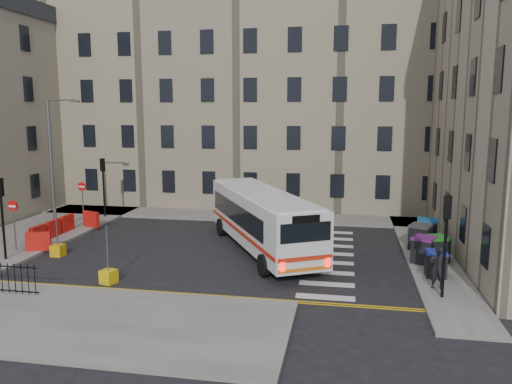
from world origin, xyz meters
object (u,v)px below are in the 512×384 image
(wheelie_bin_a, at_px, (436,264))
(wheelie_bin_e, at_px, (427,231))
(pedestrian, at_px, (437,268))
(wheelie_bin_d, at_px, (420,237))
(bus, at_px, (262,218))
(bollard_yellow, at_px, (58,250))
(bollard_chevron, at_px, (109,277))
(wheelie_bin_b, at_px, (424,250))
(wheelie_bin_c, at_px, (436,248))
(streetlamp, at_px, (51,163))

(wheelie_bin_a, relative_size, wheelie_bin_e, 0.83)
(wheelie_bin_a, height_order, pedestrian, pedestrian)
(pedestrian, bearing_deg, wheelie_bin_d, -93.88)
(bus, bearing_deg, bollard_yellow, 167.59)
(bollard_chevron, bearing_deg, wheelie_bin_e, 31.35)
(bus, distance_m, bollard_chevron, 8.71)
(wheelie_bin_b, height_order, bollard_chevron, wheelie_bin_b)
(wheelie_bin_b, xyz_separation_m, wheelie_bin_e, (0.70, 3.76, 0.05))
(wheelie_bin_b, height_order, wheelie_bin_d, wheelie_bin_d)
(bus, height_order, pedestrian, bus)
(wheelie_bin_d, xyz_separation_m, bollard_yellow, (-18.72, -4.31, -0.52))
(bus, relative_size, wheelie_bin_a, 10.03)
(bollard_chevron, bearing_deg, bollard_yellow, 143.16)
(wheelie_bin_c, relative_size, pedestrian, 0.77)
(wheelie_bin_c, height_order, pedestrian, pedestrian)
(streetlamp, relative_size, bollard_chevron, 13.57)
(bollard_chevron, bearing_deg, wheelie_bin_d, 28.59)
(streetlamp, bearing_deg, bus, -7.04)
(pedestrian, bearing_deg, bus, -32.78)
(wheelie_bin_a, xyz_separation_m, bollard_yellow, (-18.77, 0.26, -0.43))
(streetlamp, xyz_separation_m, bollard_chevron, (7.56, -8.00, -4.04))
(wheelie_bin_b, distance_m, wheelie_bin_d, 2.54)
(wheelie_bin_d, relative_size, bollard_chevron, 2.55)
(bus, xyz_separation_m, pedestrian, (8.24, -4.86, -0.78))
(bollard_yellow, xyz_separation_m, bollard_chevron, (4.56, -3.41, 0.00))
(bus, xyz_separation_m, wheelie_bin_c, (8.87, -0.78, -1.06))
(wheelie_bin_a, relative_size, pedestrian, 0.64)
(wheelie_bin_e, relative_size, bollard_chevron, 2.31)
(bollard_chevron, bearing_deg, bus, 47.86)
(wheelie_bin_a, bearing_deg, wheelie_bin_d, 91.52)
(wheelie_bin_d, height_order, bollard_chevron, wheelie_bin_d)
(bus, relative_size, wheelie_bin_d, 7.49)
(bollard_yellow, bearing_deg, wheelie_bin_e, 16.04)
(streetlamp, relative_size, wheelie_bin_d, 5.31)
(wheelie_bin_e, bearing_deg, streetlamp, -170.23)
(wheelie_bin_a, height_order, wheelie_bin_e, wheelie_bin_e)
(wheelie_bin_a, xyz_separation_m, bollard_chevron, (-14.21, -3.15, -0.43))
(wheelie_bin_d, bearing_deg, bus, -146.94)
(streetlamp, height_order, wheelie_bin_d, streetlamp)
(wheelie_bin_a, xyz_separation_m, pedestrian, (-0.22, -1.66, 0.32))
(bollard_yellow, bearing_deg, wheelie_bin_b, 5.47)
(wheelie_bin_d, relative_size, bollard_yellow, 2.55)
(wheelie_bin_e, relative_size, bollard_yellow, 2.31)
(wheelie_bin_a, height_order, bollard_yellow, wheelie_bin_a)
(wheelie_bin_b, relative_size, wheelie_bin_d, 0.96)
(wheelie_bin_e, bearing_deg, wheelie_bin_b, -93.23)
(wheelie_bin_d, relative_size, wheelie_bin_e, 1.10)
(wheelie_bin_c, xyz_separation_m, wheelie_bin_d, (-0.46, 2.15, 0.05))
(streetlamp, bearing_deg, wheelie_bin_b, -7.44)
(wheelie_bin_a, bearing_deg, bollard_yellow, -179.81)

